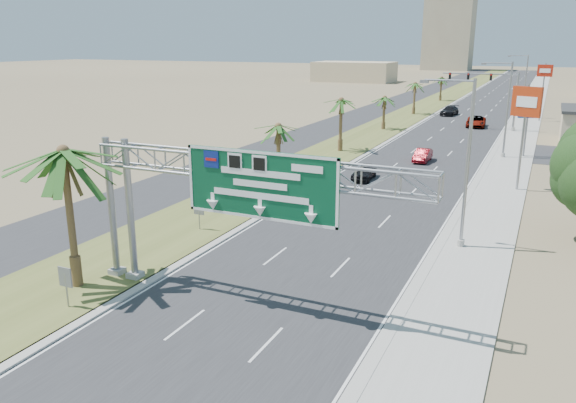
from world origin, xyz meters
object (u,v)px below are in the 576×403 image
(car_mid_lane, at_px, (423,155))
(car_right_lane, at_px, (476,122))
(car_far, at_px, (450,111))
(pole_sign_red_near, at_px, (526,108))
(signal_mast, at_px, (501,95))
(palm_near, at_px, (63,152))
(sign_gantry, at_px, (234,178))
(pole_sign_blue, at_px, (529,106))
(pole_sign_red_far, at_px, (544,76))
(car_left_lane, at_px, (364,172))

(car_mid_lane, xyz_separation_m, car_right_lane, (1.89, 27.98, 0.13))
(car_far, distance_m, pole_sign_red_near, 50.70)
(signal_mast, bearing_deg, car_far, 121.68)
(signal_mast, distance_m, car_far, 17.47)
(palm_near, bearing_deg, car_mid_lane, 76.34)
(sign_gantry, height_order, car_right_lane, sign_gantry)
(palm_near, relative_size, car_mid_lane, 2.11)
(car_right_lane, height_order, pole_sign_red_near, pole_sign_red_near)
(palm_near, bearing_deg, pole_sign_blue, 67.75)
(sign_gantry, distance_m, car_right_lane, 64.67)
(signal_mast, height_order, car_right_lane, signal_mast)
(pole_sign_red_near, distance_m, pole_sign_red_far, 47.10)
(palm_near, height_order, car_left_lane, palm_near)
(palm_near, height_order, car_right_lane, palm_near)
(car_mid_lane, bearing_deg, pole_sign_red_near, -41.12)
(car_right_lane, bearing_deg, signal_mast, -40.59)
(car_left_lane, distance_m, car_far, 50.17)
(palm_near, relative_size, car_right_lane, 1.48)
(palm_near, distance_m, car_right_lane, 67.53)
(car_mid_lane, xyz_separation_m, car_far, (-3.86, 40.10, 0.11))
(pole_sign_blue, bearing_deg, sign_gantry, -103.54)
(car_left_lane, relative_size, pole_sign_red_near, 0.47)
(signal_mast, xyz_separation_m, car_mid_lane, (-5.06, -25.64, -4.20))
(car_right_lane, xyz_separation_m, car_far, (-5.75, 12.12, -0.02))
(car_right_lane, xyz_separation_m, pole_sign_red_near, (7.73, -36.38, 6.07))
(car_right_lane, bearing_deg, pole_sign_red_near, -82.19)
(signal_mast, distance_m, car_mid_lane, 26.47)
(pole_sign_blue, bearing_deg, car_far, 111.92)
(car_left_lane, bearing_deg, signal_mast, 73.64)
(pole_sign_blue, bearing_deg, signal_mast, 103.13)
(car_left_lane, xyz_separation_m, pole_sign_blue, (12.49, 17.35, 4.70))
(sign_gantry, bearing_deg, pole_sign_red_near, 68.92)
(palm_near, height_order, pole_sign_red_near, pole_sign_red_near)
(signal_mast, bearing_deg, palm_near, -102.66)
(palm_near, height_order, car_far, palm_near)
(car_far, bearing_deg, sign_gantry, -81.74)
(car_mid_lane, height_order, pole_sign_red_far, pole_sign_red_far)
(car_left_lane, relative_size, pole_sign_blue, 0.56)
(car_far, height_order, pole_sign_red_far, pole_sign_red_far)
(pole_sign_red_near, xyz_separation_m, pole_sign_red_far, (0.48, 47.10, 0.13))
(palm_near, height_order, pole_sign_blue, palm_near)
(sign_gantry, distance_m, car_mid_lane, 36.82)
(sign_gantry, distance_m, signal_mast, 62.37)
(pole_sign_red_near, xyz_separation_m, pole_sign_blue, (-0.27, 15.68, -1.45))
(palm_near, relative_size, pole_sign_red_far, 0.95)
(signal_mast, distance_m, pole_sign_red_near, 34.41)
(pole_sign_blue, bearing_deg, car_left_lane, -125.74)
(pole_sign_red_far, bearing_deg, pole_sign_red_near, -90.58)
(car_right_lane, bearing_deg, pole_sign_blue, -74.37)
(sign_gantry, bearing_deg, signal_mast, 84.26)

